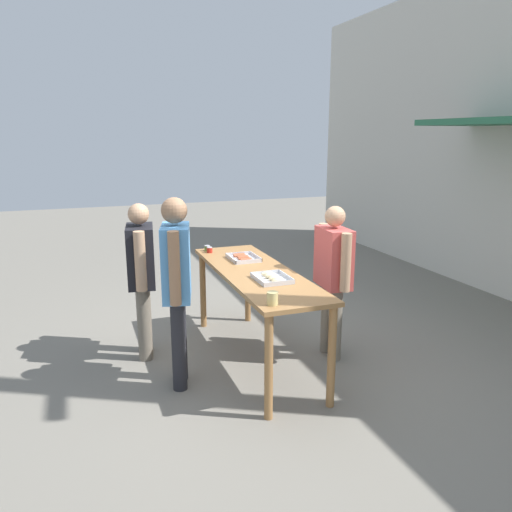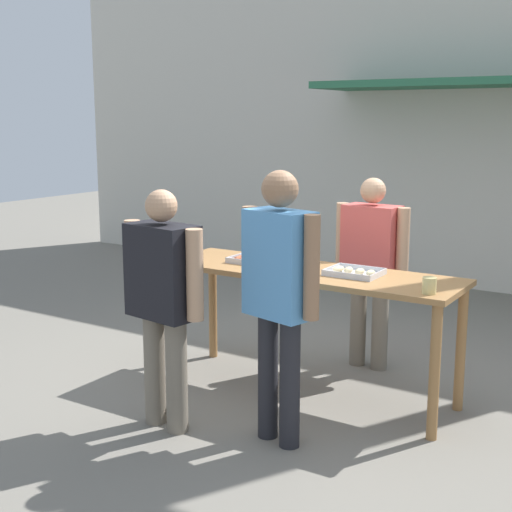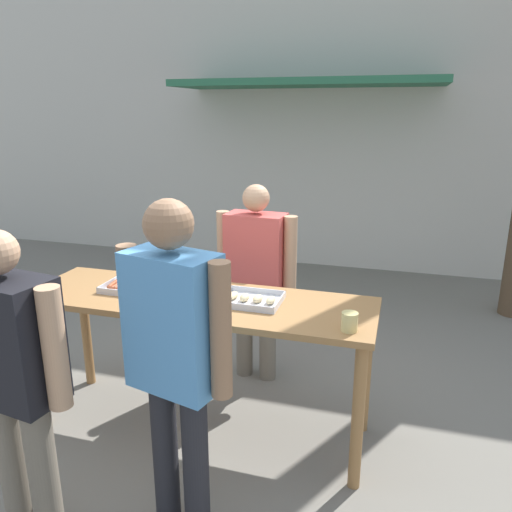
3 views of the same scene
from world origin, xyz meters
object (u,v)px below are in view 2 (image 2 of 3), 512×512
at_px(food_tray_sausages, 256,260).
at_px(condiment_jar_ketchup, 190,258).
at_px(condiment_jar_mustard, 180,257).
at_px(person_server_behind_table, 371,258).
at_px(food_tray_buns, 354,272).
at_px(person_customer_with_cup, 279,284).
at_px(beer_cup, 429,286).
at_px(person_customer_holding_hotdog, 163,291).

distance_m(food_tray_sausages, condiment_jar_ketchup, 0.51).
xyz_separation_m(condiment_jar_mustard, condiment_jar_ketchup, (0.09, 0.00, 0.00)).
height_order(condiment_jar_mustard, person_server_behind_table, person_server_behind_table).
bearing_deg(food_tray_buns, person_customer_with_cup, -97.04).
xyz_separation_m(condiment_jar_ketchup, beer_cup, (1.89, 0.01, 0.02)).
bearing_deg(person_customer_with_cup, condiment_jar_mustard, -11.68).
bearing_deg(person_server_behind_table, food_tray_sausages, -126.77).
xyz_separation_m(condiment_jar_ketchup, person_server_behind_table, (1.07, 0.99, -0.05)).
height_order(person_server_behind_table, person_customer_with_cup, person_customer_with_cup).
xyz_separation_m(food_tray_sausages, person_customer_holding_hotdog, (-0.03, -1.07, -0.02)).
relative_size(person_server_behind_table, person_customer_holding_hotdog, 0.98).
bearing_deg(condiment_jar_ketchup, person_customer_holding_hotdog, -63.26).
height_order(beer_cup, person_server_behind_table, person_server_behind_table).
bearing_deg(condiment_jar_mustard, person_customer_holding_hotdog, -58.28).
relative_size(beer_cup, person_server_behind_table, 0.07).
bearing_deg(person_server_behind_table, person_customer_with_cup, -83.19).
distance_m(food_tray_sausages, person_server_behind_table, 0.97).
relative_size(food_tray_sausages, food_tray_buns, 1.01).
height_order(food_tray_buns, beer_cup, beer_cup).
bearing_deg(food_tray_buns, person_customer_holding_hotdog, -128.43).
bearing_deg(food_tray_sausages, person_customer_with_cup, -50.25).
height_order(food_tray_sausages, food_tray_buns, food_tray_buns).
distance_m(food_tray_buns, person_customer_holding_hotdog, 1.36).
distance_m(food_tray_buns, condiment_jar_ketchup, 1.28).
relative_size(food_tray_buns, person_customer_holding_hotdog, 0.23).
relative_size(condiment_jar_mustard, person_customer_with_cup, 0.04).
height_order(food_tray_sausages, person_customer_with_cup, person_customer_with_cup).
relative_size(food_tray_sausages, person_customer_with_cup, 0.22).
relative_size(beer_cup, person_customer_holding_hotdog, 0.07).
distance_m(condiment_jar_mustard, person_customer_holding_hotdog, 0.95).
bearing_deg(beer_cup, person_customer_with_cup, -140.48).
distance_m(food_tray_sausages, condiment_jar_mustard, 0.59).
distance_m(food_tray_sausages, person_customer_holding_hotdog, 1.07).
bearing_deg(food_tray_buns, person_server_behind_table, 104.06).
bearing_deg(person_customer_with_cup, food_tray_sausages, -36.27).
distance_m(condiment_jar_ketchup, person_server_behind_table, 1.46).
bearing_deg(person_customer_holding_hotdog, person_server_behind_table, -102.06).
bearing_deg(person_customer_holding_hotdog, food_tray_buns, -120.33).
height_order(condiment_jar_ketchup, person_customer_holding_hotdog, person_customer_holding_hotdog).
xyz_separation_m(food_tray_buns, beer_cup, (0.63, -0.25, 0.03)).
distance_m(condiment_jar_ketchup, beer_cup, 1.89).
relative_size(food_tray_sausages, condiment_jar_ketchup, 5.77).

